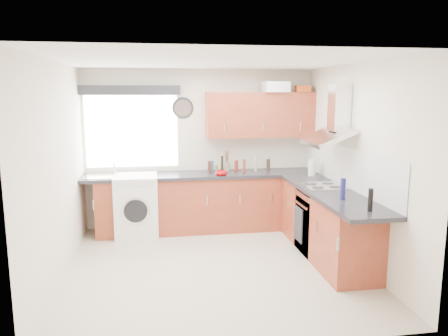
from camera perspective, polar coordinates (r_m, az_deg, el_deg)
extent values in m
plane|color=beige|center=(5.59, -1.21, -12.77)|extent=(3.60, 3.60, 0.00)
cube|color=white|center=(5.17, -1.31, 13.75)|extent=(3.60, 3.60, 0.02)
cube|color=silver|center=(7.00, -3.23, 2.48)|extent=(3.60, 0.02, 2.50)
cube|color=silver|center=(3.50, 2.71, -5.09)|extent=(3.60, 0.02, 2.50)
cube|color=silver|center=(5.31, -20.91, -0.56)|extent=(0.02, 3.60, 2.50)
cube|color=silver|center=(5.75, 16.81, 0.44)|extent=(0.02, 3.60, 2.50)
cube|color=white|center=(6.93, -11.94, 4.70)|extent=(1.40, 0.02, 1.10)
cube|color=#232328|center=(6.82, -12.17, 9.91)|extent=(1.50, 0.18, 0.14)
cube|color=white|center=(6.03, 15.46, 0.25)|extent=(0.01, 3.00, 0.54)
cube|color=brown|center=(6.86, -3.76, -4.65)|extent=(3.00, 0.58, 0.86)
cube|color=brown|center=(7.17, 9.12, -4.12)|extent=(0.60, 0.60, 0.86)
cube|color=brown|center=(5.95, 13.25, -7.19)|extent=(0.58, 2.10, 0.86)
cube|color=black|center=(6.76, -2.95, -0.91)|extent=(3.60, 0.62, 0.05)
cube|color=black|center=(5.70, 13.90, -3.25)|extent=(0.62, 2.42, 0.05)
cube|color=black|center=(6.08, 12.62, -6.84)|extent=(0.56, 0.58, 0.85)
cube|color=silver|center=(5.96, 12.80, -2.31)|extent=(0.52, 0.52, 0.01)
cube|color=brown|center=(6.94, 4.76, 6.96)|extent=(1.70, 0.35, 0.70)
cube|color=white|center=(6.73, -11.35, -4.83)|extent=(0.63, 0.61, 0.93)
cylinder|color=#232328|center=(6.91, -5.39, 7.81)|extent=(0.33, 0.04, 0.33)
cube|color=white|center=(6.88, 6.78, 10.48)|extent=(0.41, 0.31, 0.16)
cube|color=#B44416|center=(7.01, 10.26, 10.14)|extent=(0.24, 0.20, 0.10)
cylinder|color=tan|center=(6.97, 0.38, 0.18)|extent=(0.11, 0.11, 0.13)
cylinder|color=white|center=(6.67, 11.43, 0.04)|extent=(0.11, 0.11, 0.24)
cylinder|color=black|center=(6.95, -1.72, 0.04)|extent=(0.04, 0.04, 0.11)
cylinder|color=#2F231A|center=(6.98, 5.79, 0.39)|extent=(0.06, 0.06, 0.19)
cylinder|color=#1D598D|center=(6.82, -1.51, 0.18)|extent=(0.04, 0.04, 0.18)
cylinder|color=gray|center=(6.90, 4.16, 0.51)|extent=(0.05, 0.05, 0.24)
cylinder|color=maroon|center=(6.70, 2.65, 0.17)|extent=(0.04, 0.04, 0.22)
cylinder|color=maroon|center=(6.86, 1.62, 0.24)|extent=(0.06, 0.06, 0.18)
cylinder|color=olive|center=(6.87, -0.99, -0.07)|extent=(0.04, 0.04, 0.10)
cylinder|color=black|center=(6.84, -0.25, 0.52)|extent=(0.04, 0.04, 0.26)
cylinder|color=#451E18|center=(6.73, -1.90, 0.10)|extent=(0.06, 0.06, 0.19)
cylinder|color=navy|center=(5.28, 15.27, -2.66)|extent=(0.06, 0.06, 0.25)
cylinder|color=black|center=(4.85, 18.59, -3.97)|extent=(0.05, 0.05, 0.25)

